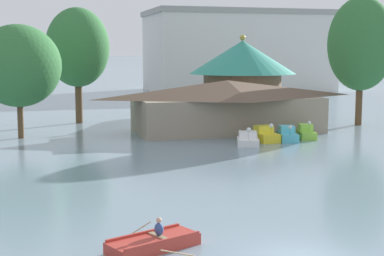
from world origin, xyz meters
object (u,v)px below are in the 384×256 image
Objects in this scene: boathouse at (227,105)px; shoreline_tree_right at (361,44)px; green_roof_pavilion at (242,72)px; pedal_boat_white at (248,140)px; shoreline_tree_tall_left at (18,66)px; shoreline_tree_mid at (77,48)px; pedal_boat_lime at (306,133)px; pedal_boat_cyan at (287,135)px; rowboat_with_rower at (154,243)px; background_building_block at (238,51)px; pedal_boat_yellow at (265,135)px.

shoreline_tree_right is at bearing 3.80° from boathouse.
pedal_boat_white is at bearing -109.53° from green_roof_pavilion.
shoreline_tree_tall_left reaches higher than boathouse.
pedal_boat_lime is at bearing -42.43° from shoreline_tree_mid.
pedal_boat_cyan is 0.24× the size of shoreline_tree_right.
pedal_boat_white is at bearing -27.16° from shoreline_tree_tall_left.
shoreline_tree_tall_left reaches higher than pedal_boat_lime.
green_roof_pavilion is at bearing -137.46° from rowboat_with_rower.
pedal_boat_cyan is at bearing -147.90° from rowboat_with_rower.
shoreline_tree_mid is 0.35× the size of background_building_block.
shoreline_tree_tall_left is at bearing -91.47° from pedal_boat_lime.
shoreline_tree_right is at bearing -154.68° from rowboat_with_rower.
background_building_block is at bearing 70.44° from green_roof_pavilion.
pedal_boat_cyan is 16.29m from shoreline_tree_right.
shoreline_tree_right is (13.78, 7.70, 7.85)m from pedal_boat_yellow.
green_roof_pavilion is at bearing 162.27° from pedal_boat_yellow.
shoreline_tree_mid is at bearing -117.76° from pedal_boat_lime.
pedal_boat_yellow is (14.96, 24.33, 0.28)m from rowboat_with_rower.
pedal_boat_yellow is at bearing -150.82° from shoreline_tree_right.
pedal_boat_yellow is 0.90× the size of pedal_boat_cyan.
background_building_block reaches higher than rowboat_with_rower.
boathouse is at bearing -124.41° from pedal_boat_lime.
boathouse is 1.52× the size of shoreline_tree_mid.
pedal_boat_yellow is at bearing -67.06° from pedal_boat_lime.
shoreline_tree_tall_left is 11.52m from shoreline_tree_mid.
shoreline_tree_right is at bearing 0.11° from shoreline_tree_tall_left.
green_roof_pavilion is at bearing -175.85° from pedal_boat_cyan.
rowboat_with_rower is at bearing -131.91° from shoreline_tree_right.
shoreline_tree_right is 0.38× the size of background_building_block.
pedal_boat_yellow is 7.10m from boathouse.
pedal_boat_cyan is at bearing -19.73° from shoreline_tree_tall_left.
shoreline_tree_mid is 29.55m from shoreline_tree_right.
pedal_boat_cyan is 0.32× the size of shoreline_tree_tall_left.
boathouse reaches higher than pedal_boat_lime.
boathouse is 1.41× the size of shoreline_tree_right.
shoreline_tree_right is (8.11, -12.86, 3.22)m from green_roof_pavilion.
boathouse reaches higher than rowboat_with_rower.
pedal_boat_yellow is 0.08× the size of background_building_block.
pedal_boat_lime reaches higher than pedal_boat_yellow.
rowboat_with_rower is at bearing -33.89° from pedal_boat_yellow.
pedal_boat_white is at bearing -109.55° from background_building_block.
pedal_boat_lime is 0.24× the size of shoreline_tree_right.
rowboat_with_rower is 0.39× the size of shoreline_tree_tall_left.
pedal_boat_white is 23.94m from green_roof_pavilion.
shoreline_tree_right is at bearing 116.89° from pedal_boat_yellow.
pedal_boat_cyan is at bearing 125.10° from pedal_boat_white.
pedal_boat_yellow is at bearing -20.80° from shoreline_tree_tall_left.
boathouse is 15.63m from green_roof_pavilion.
shoreline_tree_right reaches higher than pedal_boat_white.
shoreline_tree_right reaches higher than shoreline_tree_tall_left.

